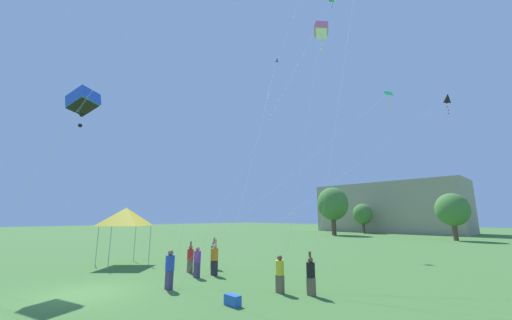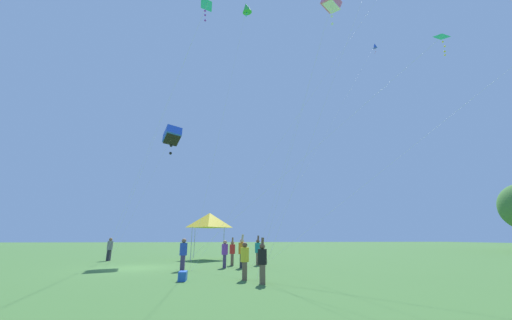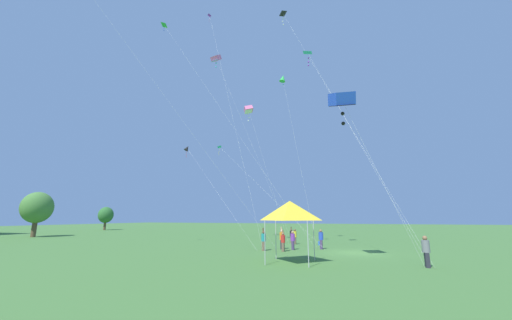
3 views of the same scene
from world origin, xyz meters
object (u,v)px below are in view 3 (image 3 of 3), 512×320
at_px(kite_cyan_delta_0, 308,53).
at_px(kite_blue_box_1, 341,100).
at_px(person_black_shirt, 291,235).
at_px(person_purple_shirt, 293,240).
at_px(person_teal_shirt, 264,240).
at_px(kite_pink_box_3, 216,59).
at_px(kite_green_delta_5, 167,29).
at_px(festival_tent, 290,211).
at_px(person_orange_shirt, 282,238).
at_px(kite_purple_delta_4, 212,26).
at_px(kite_pink_box_2, 248,110).
at_px(person_yellow_shirt, 295,236).
at_px(kite_cyan_delta_6, 221,149).
at_px(kite_black_delta_8, 283,15).
at_px(person_red_shirt, 283,241).
at_px(kite_green_diamond_9, 283,79).
at_px(person_blue_shirt, 321,239).
at_px(cooler_box, 320,243).
at_px(kite_black_diamond_10, 187,148).
at_px(person_grey_shirt, 426,250).

relative_size(kite_cyan_delta_0, kite_blue_box_1, 1.67).
height_order(person_black_shirt, person_purple_shirt, person_black_shirt).
bearing_deg(person_teal_shirt, kite_pink_box_3, -93.25).
relative_size(person_teal_shirt, kite_green_delta_5, 0.07).
bearing_deg(festival_tent, person_teal_shirt, 31.92).
height_order(person_orange_shirt, kite_purple_delta_4, kite_purple_delta_4).
relative_size(person_purple_shirt, kite_pink_box_2, 0.10).
height_order(person_yellow_shirt, kite_cyan_delta_6, kite_cyan_delta_6).
bearing_deg(festival_tent, kite_blue_box_1, -79.12).
bearing_deg(kite_black_delta_8, person_teal_shirt, 166.18).
distance_m(person_red_shirt, kite_purple_delta_4, 27.27).
xyz_separation_m(person_yellow_shirt, kite_cyan_delta_6, (1.62, 9.82, 10.79)).
bearing_deg(kite_green_diamond_9, person_purple_shirt, -151.09).
bearing_deg(kite_green_diamond_9, person_orange_shirt, -179.93).
xyz_separation_m(person_orange_shirt, kite_cyan_delta_6, (6.75, 9.61, 10.68)).
relative_size(person_purple_shirt, kite_pink_box_3, 0.07).
bearing_deg(kite_green_diamond_9, kite_purple_delta_4, 89.76).
xyz_separation_m(kite_cyan_delta_0, kite_pink_box_2, (4.63, 8.06, -3.26)).
relative_size(kite_cyan_delta_0, kite_black_delta_8, 0.72).
distance_m(festival_tent, kite_cyan_delta_0, 17.46).
bearing_deg(kite_cyan_delta_0, person_orange_shirt, 90.16).
bearing_deg(kite_pink_box_2, person_blue_shirt, -112.52).
height_order(kite_blue_box_1, kite_cyan_delta_6, kite_cyan_delta_6).
height_order(kite_cyan_delta_0, kite_blue_box_1, kite_cyan_delta_0).
relative_size(person_orange_shirt, kite_cyan_delta_0, 0.10).
bearing_deg(kite_pink_box_3, cooler_box, -91.56).
bearing_deg(kite_pink_box_2, festival_tent, -148.61).
bearing_deg(person_red_shirt, kite_green_diamond_9, -177.28).
bearing_deg(kite_black_delta_8, kite_pink_box_2, 70.56).
bearing_deg(person_orange_shirt, kite_black_delta_8, -7.63).
bearing_deg(person_black_shirt, person_yellow_shirt, 67.13).
bearing_deg(person_black_shirt, kite_black_diamond_10, -60.25).
bearing_deg(kite_pink_box_2, kite_black_delta_8, -109.44).
relative_size(kite_cyan_delta_0, kite_pink_box_3, 0.79).
bearing_deg(kite_black_delta_8, kite_green_diamond_9, -176.53).
distance_m(person_blue_shirt, kite_green_diamond_9, 17.01).
bearing_deg(kite_cyan_delta_6, kite_purple_delta_4, -171.58).
bearing_deg(kite_blue_box_1, person_purple_shirt, 37.03).
bearing_deg(kite_black_diamond_10, kite_cyan_delta_0, -115.32).
height_order(person_grey_shirt, person_red_shirt, person_red_shirt).
xyz_separation_m(kite_pink_box_2, kite_green_diamond_9, (-2.93, -5.03, 1.85)).
height_order(cooler_box, kite_cyan_delta_6, kite_cyan_delta_6).
height_order(festival_tent, kite_blue_box_1, kite_blue_box_1).
height_order(person_black_shirt, kite_green_delta_5, kite_green_delta_5).
relative_size(kite_cyan_delta_0, kite_cyan_delta_6, 1.38).
height_order(kite_cyan_delta_0, kite_cyan_delta_6, kite_cyan_delta_0).
bearing_deg(person_yellow_shirt, kite_black_delta_8, -50.22).
relative_size(person_blue_shirt, kite_green_delta_5, 0.06).
relative_size(person_teal_shirt, kite_pink_box_2, 0.12).
bearing_deg(cooler_box, person_purple_shirt, 161.04).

